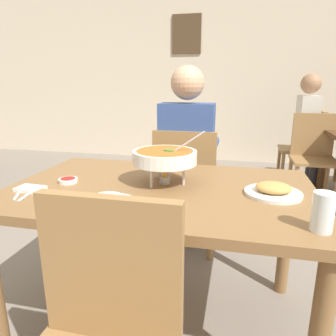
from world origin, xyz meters
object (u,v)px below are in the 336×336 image
object	(u,v)px
chair_diner_main	(186,184)
appetizer_plate	(273,190)
diner_main	(187,150)
sauce_dish	(68,180)
chair_bg_corner	(313,152)
drink_glass	(323,214)
rice_plate	(108,202)
curry_bowl	(165,157)
patron_bg_middle	(310,125)
dining_table_main	(161,207)
chair_bg_middle	(308,144)

from	to	relation	value
chair_diner_main	appetizer_plate	xyz separation A→B (m)	(0.49, -0.73, 0.24)
diner_main	sauce_dish	xyz separation A→B (m)	(-0.45, -0.80, -0.00)
sauce_dish	chair_bg_corner	world-z (taller)	chair_bg_corner
drink_glass	rice_plate	bearing A→B (deg)	177.40
rice_plate	chair_bg_corner	size ratio (longest dim) A/B	0.27
curry_bowl	drink_glass	bearing A→B (deg)	-31.23
appetizer_plate	patron_bg_middle	bearing A→B (deg)	75.49
dining_table_main	sauce_dish	xyz separation A→B (m)	(-0.45, -0.04, 0.11)
dining_table_main	chair_bg_middle	xyz separation A→B (m)	(1.16, 2.55, -0.12)
diner_main	chair_bg_corner	size ratio (longest dim) A/B	1.46
diner_main	curry_bowl	size ratio (longest dim) A/B	3.94
appetizer_plate	chair_bg_middle	size ratio (longest dim) A/B	0.27
chair_bg_middle	chair_bg_corner	distance (m)	0.47
sauce_dish	chair_bg_corner	distance (m)	2.65
rice_plate	appetizer_plate	xyz separation A→B (m)	(0.63, 0.29, 0.00)
chair_diner_main	sauce_dish	bearing A→B (deg)	-120.44
chair_diner_main	diner_main	bearing A→B (deg)	90.00
rice_plate	drink_glass	size ratio (longest dim) A/B	1.85
sauce_dish	curry_bowl	bearing A→B (deg)	10.71
curry_bowl	sauce_dish	size ratio (longest dim) A/B	3.69
rice_plate	patron_bg_middle	distance (m)	3.04
rice_plate	sauce_dish	bearing A→B (deg)	142.06
appetizer_plate	chair_bg_corner	distance (m)	2.19
chair_diner_main	patron_bg_middle	world-z (taller)	patron_bg_middle
rice_plate	patron_bg_middle	world-z (taller)	patron_bg_middle
curry_bowl	appetizer_plate	distance (m)	0.50
appetizer_plate	chair_bg_middle	xyz separation A→B (m)	(0.66, 2.55, -0.24)
chair_diner_main	curry_bowl	distance (m)	0.77
patron_bg_middle	diner_main	bearing A→B (deg)	-123.44
drink_glass	curry_bowl	bearing A→B (deg)	148.77
sauce_dish	rice_plate	bearing A→B (deg)	-37.94
drink_glass	chair_bg_middle	size ratio (longest dim) A/B	0.14
drink_glass	chair_bg_corner	size ratio (longest dim) A/B	0.14
appetizer_plate	patron_bg_middle	world-z (taller)	patron_bg_middle
sauce_dish	chair_bg_middle	world-z (taller)	chair_bg_middle
dining_table_main	sauce_dish	bearing A→B (deg)	-175.14
drink_glass	appetizer_plate	bearing A→B (deg)	109.92
chair_bg_corner	drink_glass	bearing A→B (deg)	-101.90
drink_glass	dining_table_main	bearing A→B (deg)	152.54
rice_plate	chair_bg_middle	size ratio (longest dim) A/B	0.27
chair_diner_main	sauce_dish	size ratio (longest dim) A/B	10.00
chair_diner_main	rice_plate	bearing A→B (deg)	-97.70
chair_diner_main	dining_table_main	bearing A→B (deg)	-90.00
chair_bg_corner	patron_bg_middle	world-z (taller)	patron_bg_middle
chair_bg_corner	chair_diner_main	bearing A→B (deg)	-129.39
curry_bowl	appetizer_plate	xyz separation A→B (m)	(0.49, -0.05, -0.11)
dining_table_main	chair_bg_middle	world-z (taller)	chair_bg_middle
curry_bowl	sauce_dish	xyz separation A→B (m)	(-0.46, -0.09, -0.12)
diner_main	chair_bg_corner	bearing A→B (deg)	49.92
curry_bowl	diner_main	bearing A→B (deg)	90.60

